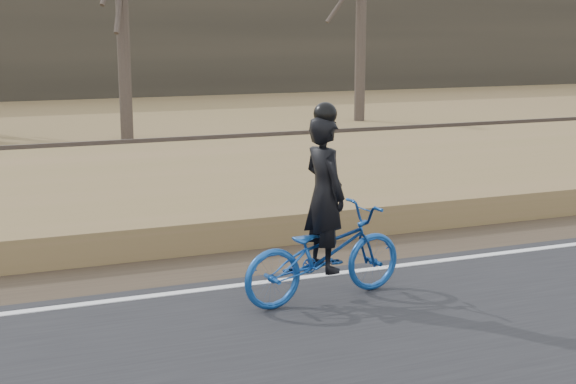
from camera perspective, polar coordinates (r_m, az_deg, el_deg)
name	(u,v)px	position (r m, az deg, el deg)	size (l,w,h in m)	color
ground	(562,255)	(11.84, 18.88, -4.27)	(120.00, 120.00, 0.00)	brown
edge_line	(552,247)	(11.97, 18.28, -3.74)	(120.00, 0.12, 0.01)	silver
shoulder	(508,234)	(12.74, 15.40, -2.87)	(120.00, 1.60, 0.04)	#473A2B
embankment	(409,186)	(15.13, 8.63, 0.44)	(120.00, 5.00, 0.44)	brown
ballast	(326,156)	(18.45, 2.70, 2.58)	(120.00, 3.00, 0.45)	slate
railroad	(326,143)	(18.41, 2.71, 3.51)	(120.00, 2.40, 0.29)	black
treeline_backdrop	(135,30)	(39.33, -10.83, 11.22)	(120.00, 4.00, 6.00)	#383328
cyclist	(324,239)	(9.08, 2.58, -3.35)	(2.12, 1.00, 2.26)	#154491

